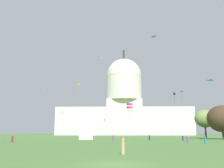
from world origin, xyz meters
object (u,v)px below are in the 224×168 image
at_px(person_purple_aisle_center, 188,140).
at_px(kite_lime_mid, 44,86).
at_px(capitol_building, 124,104).
at_px(kite_yellow_low, 128,110).
at_px(person_tan_back_center, 123,147).
at_px(person_orange_mid_left, 123,139).
at_px(person_navy_front_right, 183,138).
at_px(person_purple_lawn_far_left, 113,138).
at_px(kite_blue_low, 183,93).
at_px(kite_red_low, 55,104).
at_px(tree_east_far, 222,119).
at_px(kite_orange_mid, 79,85).
at_px(tree_east_near, 205,119).
at_px(kite_magenta_low, 130,106).
at_px(kite_pink_low, 63,113).
at_px(person_navy_back_left, 149,138).
at_px(kite_gold_high, 101,58).
at_px(person_teal_near_tent, 205,140).
at_px(event_tent, 86,130).
at_px(person_maroon_lawn_far_right, 12,139).
at_px(kite_cyan_low, 212,81).
at_px(kite_turquoise_low, 104,121).
at_px(kite_white_low, 51,110).
at_px(kite_black_low, 174,94).
at_px(kite_green_low, 201,107).
at_px(person_white_deep_crowd, 188,139).
at_px(kite_violet_mid, 153,37).

relative_size(person_purple_aisle_center, kite_lime_mid, 0.40).
xyz_separation_m(capitol_building, kite_yellow_low, (0.86, -78.87, -11.78)).
distance_m(person_tan_back_center, kite_lime_mid, 106.75).
height_order(person_orange_mid_left, kite_yellow_low, kite_yellow_low).
distance_m(person_navy_front_right, person_purple_lawn_far_left, 19.97).
relative_size(kite_blue_low, kite_red_low, 0.63).
bearing_deg(person_purple_aisle_center, tree_east_far, 94.67).
bearing_deg(person_navy_front_right, kite_orange_mid, 19.06).
bearing_deg(person_orange_mid_left, tree_east_near, -49.88).
distance_m(tree_east_near, kite_blue_low, 36.90).
distance_m(person_purple_aisle_center, kite_yellow_low, 73.13).
xyz_separation_m(kite_lime_mid, kite_magenta_low, (40.44, -66.32, -17.18)).
height_order(tree_east_near, kite_pink_low, tree_east_near).
relative_size(person_navy_front_right, kite_red_low, 0.46).
bearing_deg(person_navy_back_left, kite_yellow_low, -157.60).
bearing_deg(kite_magenta_low, kite_lime_mid, 94.76).
bearing_deg(person_orange_mid_left, kite_gold_high, -1.72).
height_order(person_teal_near_tent, kite_blue_low, kite_blue_low).
bearing_deg(person_navy_front_right, event_tent, 28.31).
distance_m(person_maroon_lawn_far_right, kite_cyan_low, 46.98).
bearing_deg(kite_turquoise_low, person_purple_aisle_center, 15.39).
bearing_deg(kite_orange_mid, capitol_building, -13.97).
relative_size(tree_east_far, kite_yellow_low, 4.05).
bearing_deg(kite_white_low, kite_black_low, -144.57).
bearing_deg(kite_orange_mid, kite_black_low, -94.83).
bearing_deg(kite_yellow_low, kite_magenta_low, -46.96).
relative_size(person_teal_near_tent, person_purple_lawn_far_left, 1.03).
distance_m(kite_yellow_low, kite_gold_high, 33.92).
distance_m(person_orange_mid_left, person_purple_aisle_center, 15.09).
relative_size(kite_pink_low, kite_blue_low, 0.52).
bearing_deg(kite_magenta_low, kite_blue_low, 8.60).
xyz_separation_m(person_maroon_lawn_far_right, kite_white_low, (-12.33, 77.55, 13.69)).
bearing_deg(person_purple_aisle_center, capitol_building, 133.48).
relative_size(tree_east_far, kite_orange_mid, 3.83).
bearing_deg(person_tan_back_center, kite_lime_mid, 161.26).
relative_size(kite_gold_high, kite_red_low, 0.25).
relative_size(kite_green_low, kite_yellow_low, 0.56).
bearing_deg(person_white_deep_crowd, kite_magenta_low, 61.65).
bearing_deg(person_navy_back_left, kite_violet_mid, 20.84).
bearing_deg(kite_violet_mid, kite_cyan_low, -13.16).
bearing_deg(person_orange_mid_left, kite_cyan_low, -130.47).
bearing_deg(tree_east_far, person_white_deep_crowd, -127.49).
bearing_deg(person_orange_mid_left, tree_east_far, -62.15).
bearing_deg(kite_violet_mid, tree_east_far, 85.84).
bearing_deg(kite_red_low, person_navy_front_right, 5.66).
relative_size(person_tan_back_center, kite_violet_mid, 1.01).
xyz_separation_m(tree_east_far, kite_violet_mid, (-25.94, -21.32, 21.97)).
height_order(tree_east_near, person_purple_aisle_center, tree_east_near).
xyz_separation_m(person_navy_front_right, person_maroon_lawn_far_right, (-43.41, -14.04, 0.07)).
height_order(person_teal_near_tent, person_purple_lawn_far_left, person_teal_near_tent).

